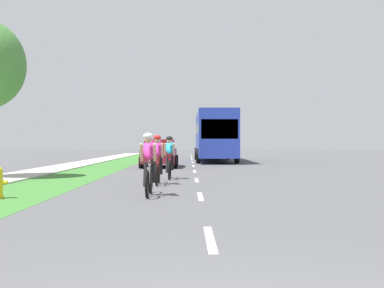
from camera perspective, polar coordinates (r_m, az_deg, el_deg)
The scene contains 9 objects.
ground_plane at distance 22.85m, azimuth 0.28°, elevation -3.21°, with size 120.00×120.00×0.00m, color #4C4C4F.
grass_verge at distance 23.29m, azimuth -11.74°, elevation -3.14°, with size 2.54×70.00×0.01m, color #38722D.
sidewalk_concrete at distance 23.83m, azimuth -17.02°, elevation -3.07°, with size 1.93×70.00×0.10m, color #B2ADA3.
lane_markings_center at distance 26.84m, azimuth 0.17°, elevation -2.70°, with size 0.12×52.71×0.01m.
cyclist_lead at distance 11.71m, azimuth -5.30°, elevation -2.41°, with size 0.42×1.72×1.58m.
cyclist_trailing at distance 14.90m, azimuth -4.23°, elevation -1.87°, with size 0.42×1.72×1.58m.
cyclist_distant at distance 17.18m, azimuth -2.75°, elevation -1.60°, with size 0.42×1.72×1.58m.
sedan_maroon at distance 25.71m, azimuth -3.98°, elevation -1.12°, with size 1.98×4.30×1.52m.
bus_blue at distance 34.01m, azimuth 2.74°, elevation 1.22°, with size 2.78×11.60×3.48m.
Camera 1 is at (-0.30, -2.81, 1.33)m, focal length 43.55 mm.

